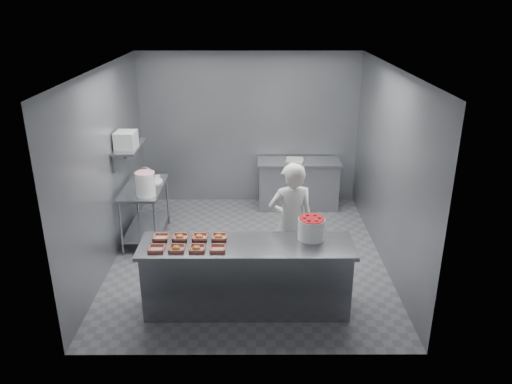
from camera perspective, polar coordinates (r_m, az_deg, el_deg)
floor at (r=7.65m, az=-0.88°, el=-7.29°), size 4.50×4.50×0.00m
ceiling at (r=6.76m, az=-1.01°, el=13.98°), size 4.50×4.50×0.00m
wall_back at (r=9.24m, az=-0.77°, el=7.19°), size 4.00×0.04×2.80m
wall_left at (r=7.39m, az=-16.66°, el=2.56°), size 0.04×4.50×2.80m
wall_right at (r=7.34m, az=14.90°, el=2.61°), size 0.04×4.50×2.80m
service_counter at (r=6.26m, az=-1.04°, el=-9.61°), size 2.60×0.70×0.90m
prep_table at (r=8.12m, az=-12.57°, el=-1.42°), size 0.60×1.20×0.90m
back_counter at (r=9.23m, az=4.84°, el=0.92°), size 1.50×0.60×0.90m
wall_shelf at (r=7.85m, az=-14.35°, el=5.04°), size 0.35×0.90×0.03m
tray_0 at (r=6.01m, az=-11.30°, el=-6.36°), size 0.19×0.18×0.04m
tray_1 at (r=5.97m, az=-9.06°, el=-6.38°), size 0.19×0.18×0.06m
tray_2 at (r=5.93m, az=-6.75°, el=-6.41°), size 0.19×0.18×0.06m
tray_3 at (r=5.91m, az=-4.40°, el=-6.46°), size 0.19×0.18×0.04m
tray_4 at (r=6.27m, az=-10.81°, el=-5.09°), size 0.19×0.18×0.04m
tray_5 at (r=6.23m, az=-8.66°, el=-5.10°), size 0.19×0.18×0.06m
tray_6 at (r=6.20m, az=-6.46°, el=-5.12°), size 0.19×0.18×0.06m
tray_7 at (r=6.18m, az=-4.23°, el=-5.14°), size 0.19×0.18×0.06m
worker at (r=6.73m, az=4.00°, el=-3.52°), size 0.69×0.52×1.69m
strawberry_tub at (r=6.15m, az=6.35°, el=-4.08°), size 0.33×0.33×0.27m
glaze_bucket at (r=7.59m, az=-12.54°, el=0.99°), size 0.30×0.29×0.44m
bucket_lid at (r=8.18m, az=-11.68°, el=1.23°), size 0.37×0.37×0.02m
rag at (r=8.39m, az=-11.48°, el=1.75°), size 0.16×0.14×0.02m
appliance at (r=7.70m, az=-14.64°, el=5.79°), size 0.30×0.34×0.25m
paper_stack at (r=9.07m, az=4.45°, el=3.71°), size 0.34×0.27×0.05m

